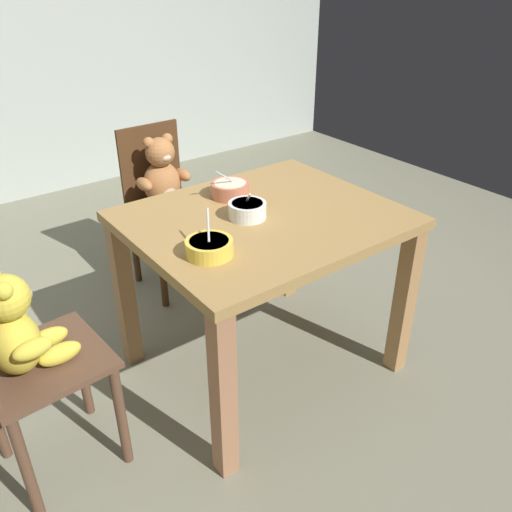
% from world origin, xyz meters
% --- Properties ---
extents(ground_plane, '(5.20, 5.20, 0.04)m').
position_xyz_m(ground_plane, '(0.00, 0.00, -0.02)').
color(ground_plane, slate).
extents(dining_table, '(1.00, 0.84, 0.73)m').
position_xyz_m(dining_table, '(0.00, 0.00, 0.61)').
color(dining_table, '#9C7843').
rests_on(dining_table, ground_plane).
extents(teddy_chair_near_left, '(0.41, 0.39, 0.93)m').
position_xyz_m(teddy_chair_near_left, '(-0.94, 0.01, 0.55)').
color(teddy_chair_near_left, brown).
rests_on(teddy_chair_near_left, ground_plane).
extents(teddy_chair_far_center, '(0.37, 0.37, 0.85)m').
position_xyz_m(teddy_chair_far_center, '(0.02, 0.86, 0.55)').
color(teddy_chair_far_center, '#472C16').
rests_on(teddy_chair_far_center, ground_plane).
extents(porridge_bowl_white_center, '(0.14, 0.15, 0.13)m').
position_xyz_m(porridge_bowl_white_center, '(-0.06, 0.02, 0.76)').
color(porridge_bowl_white_center, silver).
rests_on(porridge_bowl_white_center, dining_table).
extents(porridge_bowl_yellow_near_left, '(0.16, 0.16, 0.13)m').
position_xyz_m(porridge_bowl_yellow_near_left, '(-0.33, -0.13, 0.76)').
color(porridge_bowl_yellow_near_left, yellow).
rests_on(porridge_bowl_yellow_near_left, dining_table).
extents(porridge_bowl_terracotta_far_center, '(0.17, 0.16, 0.14)m').
position_xyz_m(porridge_bowl_terracotta_far_center, '(0.00, 0.23, 0.76)').
color(porridge_bowl_terracotta_far_center, '#BD694E').
rests_on(porridge_bowl_terracotta_far_center, dining_table).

